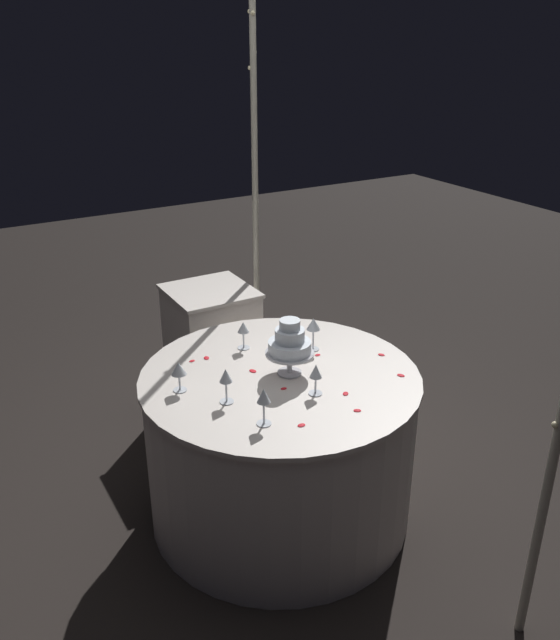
{
  "coord_description": "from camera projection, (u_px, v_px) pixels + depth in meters",
  "views": [
    {
      "loc": [
        2.28,
        -1.32,
        2.2
      ],
      "look_at": [
        0.0,
        0.0,
        1.03
      ],
      "focal_mm": 37.21,
      "sensor_mm": 36.0,
      "label": 1
    }
  ],
  "objects": [
    {
      "name": "ground_plane",
      "position": [
        280.0,
        509.0,
        3.3
      ],
      "size": [
        12.0,
        12.0,
        0.0
      ],
      "primitive_type": "plane",
      "color": "black"
    },
    {
      "name": "decorative_arch",
      "position": [
        373.0,
        187.0,
        2.88
      ],
      "size": [
        2.25,
        0.06,
        2.39
      ],
      "color": "#B7B29E",
      "rests_on": "ground"
    },
    {
      "name": "main_table",
      "position": [
        280.0,
        445.0,
        3.15
      ],
      "size": [
        1.28,
        1.28,
        0.76
      ],
      "color": "silver",
      "rests_on": "ground"
    },
    {
      "name": "side_table",
      "position": [
        212.0,
        352.0,
        3.99
      ],
      "size": [
        0.48,
        0.48,
        0.81
      ],
      "color": "silver",
      "rests_on": "ground"
    },
    {
      "name": "tiered_cake",
      "position": [
        290.0,
        343.0,
        2.94
      ],
      "size": [
        0.22,
        0.22,
        0.27
      ],
      "color": "silver",
      "rests_on": "main_table"
    },
    {
      "name": "wine_glass_0",
      "position": [
        179.0,
        370.0,
        2.82
      ],
      "size": [
        0.07,
        0.07,
        0.14
      ],
      "color": "silver",
      "rests_on": "main_table"
    },
    {
      "name": "wine_glass_1",
      "position": [
        313.0,
        326.0,
        3.17
      ],
      "size": [
        0.07,
        0.07,
        0.17
      ],
      "color": "silver",
      "rests_on": "main_table"
    },
    {
      "name": "wine_glass_2",
      "position": [
        226.0,
        378.0,
        2.73
      ],
      "size": [
        0.06,
        0.06,
        0.16
      ],
      "color": "silver",
      "rests_on": "main_table"
    },
    {
      "name": "wine_glass_3",
      "position": [
        264.0,
        398.0,
        2.57
      ],
      "size": [
        0.06,
        0.06,
        0.16
      ],
      "color": "silver",
      "rests_on": "main_table"
    },
    {
      "name": "wine_glass_4",
      "position": [
        243.0,
        329.0,
        3.2
      ],
      "size": [
        0.06,
        0.06,
        0.14
      ],
      "color": "silver",
      "rests_on": "main_table"
    },
    {
      "name": "wine_glass_5",
      "position": [
        316.0,
        373.0,
        2.8
      ],
      "size": [
        0.06,
        0.06,
        0.14
      ],
      "color": "silver",
      "rests_on": "main_table"
    },
    {
      "name": "rose_petal_0",
      "position": [
        284.0,
        389.0,
        2.87
      ],
      "size": [
        0.02,
        0.03,
        0.0
      ],
      "primitive_type": "ellipsoid",
      "rotation": [
        0.0,
        0.0,
        1.51
      ],
      "color": "red",
      "rests_on": "main_table"
    },
    {
      "name": "rose_petal_1",
      "position": [
        192.0,
        361.0,
        3.11
      ],
      "size": [
        0.02,
        0.03,
        0.0
      ],
      "primitive_type": "ellipsoid",
      "rotation": [
        0.0,
        0.0,
        4.79
      ],
      "color": "red",
      "rests_on": "main_table"
    },
    {
      "name": "rose_petal_2",
      "position": [
        401.0,
        375.0,
        2.98
      ],
      "size": [
        0.04,
        0.04,
        0.0
      ],
      "primitive_type": "ellipsoid",
      "rotation": [
        0.0,
        0.0,
        0.44
      ],
      "color": "red",
      "rests_on": "main_table"
    },
    {
      "name": "rose_petal_3",
      "position": [
        381.0,
        355.0,
        3.17
      ],
      "size": [
        0.04,
        0.04,
        0.0
      ],
      "primitive_type": "ellipsoid",
      "rotation": [
        0.0,
        0.0,
        3.71
      ],
      "color": "red",
      "rests_on": "main_table"
    },
    {
      "name": "rose_petal_4",
      "position": [
        297.0,
        330.0,
        3.43
      ],
      "size": [
        0.03,
        0.03,
        0.0
      ],
      "primitive_type": "ellipsoid",
      "rotation": [
        0.0,
        0.0,
        5.26
      ],
      "color": "red",
      "rests_on": "main_table"
    },
    {
      "name": "rose_petal_5",
      "position": [
        206.0,
        358.0,
        3.14
      ],
      "size": [
        0.04,
        0.03,
        0.0
      ],
      "primitive_type": "ellipsoid",
      "rotation": [
        0.0,
        0.0,
        6.03
      ],
      "color": "red",
      "rests_on": "main_table"
    },
    {
      "name": "rose_petal_6",
      "position": [
        253.0,
        371.0,
        3.02
      ],
      "size": [
        0.04,
        0.04,
        0.0
      ],
      "primitive_type": "ellipsoid",
      "rotation": [
        0.0,
        0.0,
        0.25
      ],
      "color": "red",
      "rests_on": "main_table"
    },
    {
      "name": "rose_petal_7",
      "position": [
        346.0,
        394.0,
        2.83
      ],
      "size": [
        0.04,
        0.04,
        0.0
      ],
      "primitive_type": "ellipsoid",
      "rotation": [
        0.0,
        0.0,
        5.45
      ],
      "color": "red",
      "rests_on": "main_table"
    },
    {
      "name": "rose_petal_8",
      "position": [
        318.0,
        355.0,
        3.17
      ],
      "size": [
        0.02,
        0.03,
        0.0
      ],
      "primitive_type": "ellipsoid",
      "rotation": [
        0.0,
        0.0,
        4.76
      ],
      "color": "red",
      "rests_on": "main_table"
    },
    {
      "name": "rose_petal_9",
      "position": [
        357.0,
        410.0,
        2.71
      ],
      "size": [
        0.04,
        0.04,
        0.0
      ],
      "primitive_type": "ellipsoid",
      "rotation": [
        0.0,
        0.0,
        0.98
      ],
      "color": "red",
      "rests_on": "main_table"
    },
    {
      "name": "rose_petal_10",
      "position": [
        301.0,
        425.0,
        2.61
      ],
      "size": [
        0.02,
        0.03,
        0.0
      ],
      "primitive_type": "ellipsoid",
      "rotation": [
        0.0,
        0.0,
        1.57
      ],
      "color": "red",
      "rests_on": "main_table"
    }
  ]
}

